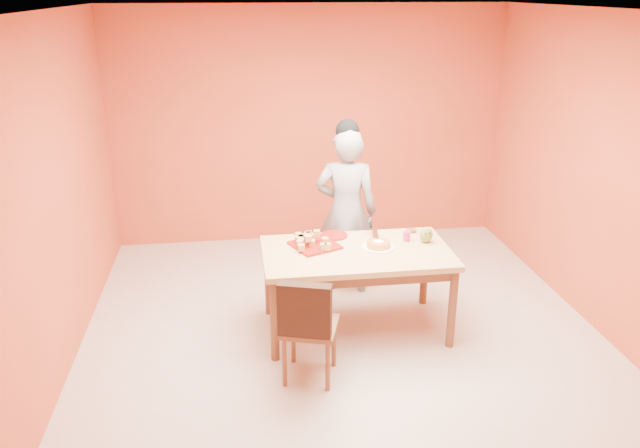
{
  "coord_description": "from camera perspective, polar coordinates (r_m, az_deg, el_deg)",
  "views": [
    {
      "loc": [
        -0.86,
        -4.54,
        2.86
      ],
      "look_at": [
        -0.18,
        0.3,
        0.99
      ],
      "focal_mm": 35.0,
      "sensor_mm": 36.0,
      "label": 1
    }
  ],
  "objects": [
    {
      "name": "wall_right",
      "position": [
        5.71,
        25.48,
        3.49
      ],
      "size": [
        0.0,
        5.0,
        5.0
      ],
      "primitive_type": "plane",
      "rotation": [
        1.57,
        0.0,
        -1.57
      ],
      "color": "#CA4C2E",
      "rests_on": "floor"
    },
    {
      "name": "pastry_platter",
      "position": [
        5.38,
        -0.47,
        -1.95
      ],
      "size": [
        0.47,
        0.47,
        0.02
      ],
      "primitive_type": "cube",
      "rotation": [
        0.0,
        0.0,
        0.41
      ],
      "color": "maroon",
      "rests_on": "dining_table"
    },
    {
      "name": "egg_ornament",
      "position": [
        5.52,
        9.68,
        -0.98
      ],
      "size": [
        0.12,
        0.09,
        0.15
      ],
      "primitive_type": "ellipsoid",
      "rotation": [
        0.0,
        0.0,
        -0.01
      ],
      "color": "olive",
      "rests_on": "dining_table"
    },
    {
      "name": "floor",
      "position": [
        5.44,
        2.41,
        -10.87
      ],
      "size": [
        5.0,
        5.0,
        0.0
      ],
      "primitive_type": "plane",
      "color": "#BCB5A0",
      "rests_on": "ground"
    },
    {
      "name": "sponge_cake",
      "position": [
        5.37,
        5.37,
        -1.84
      ],
      "size": [
        0.27,
        0.27,
        0.05
      ],
      "primitive_type": "cylinder",
      "rotation": [
        0.0,
        0.0,
        0.41
      ],
      "color": "gold",
      "rests_on": "white_cake_plate"
    },
    {
      "name": "cake_server",
      "position": [
        5.52,
        5.06,
        -0.83
      ],
      "size": [
        0.09,
        0.25,
        0.01
      ],
      "primitive_type": "cube",
      "rotation": [
        0.0,
        0.0,
        -0.17
      ],
      "color": "white",
      "rests_on": "sponge_cake"
    },
    {
      "name": "dining_table",
      "position": [
        5.35,
        3.36,
        -3.36
      ],
      "size": [
        1.6,
        0.9,
        0.76
      ],
      "color": "tan",
      "rests_on": "floor"
    },
    {
      "name": "wall_back",
      "position": [
        7.25,
        -0.98,
        8.87
      ],
      "size": [
        4.5,
        0.0,
        4.5
      ],
      "primitive_type": "plane",
      "rotation": [
        1.57,
        0.0,
        0.0
      ],
      "color": "#CA4C2E",
      "rests_on": "floor"
    },
    {
      "name": "checker_tin",
      "position": [
        5.75,
        8.35,
        -0.61
      ],
      "size": [
        0.1,
        0.1,
        0.03
      ],
      "primitive_type": "cylinder",
      "rotation": [
        0.0,
        0.0,
        -0.15
      ],
      "color": "#39230F",
      "rests_on": "dining_table"
    },
    {
      "name": "magenta_glass",
      "position": [
        5.54,
        7.93,
        -1.11
      ],
      "size": [
        0.07,
        0.07,
        0.09
      ],
      "primitive_type": "cylinder",
      "rotation": [
        0.0,
        0.0,
        0.23
      ],
      "color": "#C01C6D",
      "rests_on": "dining_table"
    },
    {
      "name": "ceiling",
      "position": [
        4.63,
        2.94,
        18.88
      ],
      "size": [
        5.0,
        5.0,
        0.0
      ],
      "primitive_type": "plane",
      "rotation": [
        3.14,
        0.0,
        0.0
      ],
      "color": "white",
      "rests_on": "wall_back"
    },
    {
      "name": "person",
      "position": [
        6.04,
        2.41,
        1.14
      ],
      "size": [
        0.67,
        0.52,
        1.64
      ],
      "primitive_type": "imported",
      "rotation": [
        0.0,
        0.0,
        2.91
      ],
      "color": "gray",
      "rests_on": "floor"
    },
    {
      "name": "red_dinner_plate",
      "position": [
        5.6,
        1.31,
        -1.04
      ],
      "size": [
        0.26,
        0.26,
        0.01
      ],
      "primitive_type": "cylinder",
      "rotation": [
        0.0,
        0.0,
        -0.06
      ],
      "color": "maroon",
      "rests_on": "dining_table"
    },
    {
      "name": "pastry_pile",
      "position": [
        5.36,
        -0.47,
        -1.33
      ],
      "size": [
        0.32,
        0.32,
        0.11
      ],
      "primitive_type": null,
      "color": "tan",
      "rests_on": "pastry_platter"
    },
    {
      "name": "white_cake_plate",
      "position": [
        5.38,
        5.36,
        -2.12
      ],
      "size": [
        0.29,
        0.29,
        0.01
      ],
      "primitive_type": "cylinder",
      "rotation": [
        0.0,
        0.0,
        0.04
      ],
      "color": "white",
      "rests_on": "dining_table"
    },
    {
      "name": "dining_chair",
      "position": [
        4.78,
        -0.92,
        -9.22
      ],
      "size": [
        0.52,
        0.58,
        0.89
      ],
      "rotation": [
        0.0,
        0.0,
        -0.3
      ],
      "color": "brown",
      "rests_on": "floor"
    },
    {
      "name": "wall_left",
      "position": [
        4.98,
        -23.72,
        1.43
      ],
      "size": [
        0.0,
        5.0,
        5.0
      ],
      "primitive_type": "plane",
      "rotation": [
        1.57,
        0.0,
        1.57
      ],
      "color": "#CA4C2E",
      "rests_on": "floor"
    }
  ]
}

